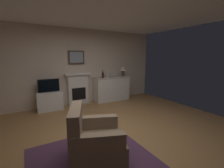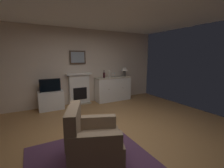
{
  "view_description": "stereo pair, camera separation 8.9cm",
  "coord_description": "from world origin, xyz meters",
  "px_view_note": "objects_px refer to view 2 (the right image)",
  "views": [
    {
      "loc": [
        -1.61,
        -2.52,
        1.66
      ],
      "look_at": [
        0.24,
        0.7,
        1.0
      ],
      "focal_mm": 24.44,
      "sensor_mm": 36.0,
      "label": 1
    },
    {
      "loc": [
        -1.53,
        -2.57,
        1.66
      ],
      "look_at": [
        0.24,
        0.7,
        1.0
      ],
      "focal_mm": 24.44,
      "sensor_mm": 36.0,
      "label": 2
    }
  ],
  "objects_px": {
    "framed_picture": "(78,57)",
    "tv_set": "(50,85)",
    "sideboard_cabinet": "(113,89)",
    "wine_glass_left": "(112,74)",
    "wine_bottle": "(104,75)",
    "wine_glass_center": "(114,74)",
    "tv_cabinet": "(51,100)",
    "armchair": "(92,139)",
    "table_lamp": "(125,69)",
    "vase_decorative": "(109,74)",
    "fireplace_unit": "(79,89)"
  },
  "relations": [
    {
      "from": "table_lamp",
      "to": "wine_glass_center",
      "type": "bearing_deg",
      "value": -177.92
    },
    {
      "from": "wine_glass_left",
      "to": "tv_cabinet",
      "type": "xyz_separation_m",
      "value": [
        -2.18,
        0.06,
        -0.73
      ]
    },
    {
      "from": "framed_picture",
      "to": "tv_cabinet",
      "type": "bearing_deg",
      "value": -167.99
    },
    {
      "from": "vase_decorative",
      "to": "tv_set",
      "type": "xyz_separation_m",
      "value": [
        -2.05,
        0.04,
        -0.25
      ]
    },
    {
      "from": "framed_picture",
      "to": "wine_glass_left",
      "type": "distance_m",
      "value": 1.38
    },
    {
      "from": "fireplace_unit",
      "to": "framed_picture",
      "type": "height_order",
      "value": "framed_picture"
    },
    {
      "from": "vase_decorative",
      "to": "tv_cabinet",
      "type": "bearing_deg",
      "value": 178.18
    },
    {
      "from": "wine_glass_center",
      "to": "tv_set",
      "type": "relative_size",
      "value": 0.27
    },
    {
      "from": "tv_cabinet",
      "to": "vase_decorative",
      "type": "bearing_deg",
      "value": -1.82
    },
    {
      "from": "sideboard_cabinet",
      "to": "fireplace_unit",
      "type": "bearing_deg",
      "value": 172.08
    },
    {
      "from": "wine_glass_left",
      "to": "armchair",
      "type": "relative_size",
      "value": 0.16
    },
    {
      "from": "framed_picture",
      "to": "wine_glass_center",
      "type": "xyz_separation_m",
      "value": [
        1.32,
        -0.24,
        -0.62
      ]
    },
    {
      "from": "wine_bottle",
      "to": "wine_glass_center",
      "type": "bearing_deg",
      "value": 3.61
    },
    {
      "from": "sideboard_cabinet",
      "to": "wine_bottle",
      "type": "bearing_deg",
      "value": -173.61
    },
    {
      "from": "table_lamp",
      "to": "armchair",
      "type": "distance_m",
      "value": 3.95
    },
    {
      "from": "sideboard_cabinet",
      "to": "table_lamp",
      "type": "xyz_separation_m",
      "value": [
        0.51,
        0.0,
        0.73
      ]
    },
    {
      "from": "table_lamp",
      "to": "vase_decorative",
      "type": "xyz_separation_m",
      "value": [
        -0.71,
        -0.05,
        -0.14
      ]
    },
    {
      "from": "framed_picture",
      "to": "wine_glass_left",
      "type": "relative_size",
      "value": 3.33
    },
    {
      "from": "framed_picture",
      "to": "wine_glass_center",
      "type": "relative_size",
      "value": 3.33
    },
    {
      "from": "wine_bottle",
      "to": "sideboard_cabinet",
      "type": "bearing_deg",
      "value": 6.39
    },
    {
      "from": "fireplace_unit",
      "to": "wine_glass_left",
      "type": "xyz_separation_m",
      "value": [
        1.21,
        -0.23,
        0.48
      ]
    },
    {
      "from": "wine_glass_left",
      "to": "tv_set",
      "type": "relative_size",
      "value": 0.27
    },
    {
      "from": "wine_glass_left",
      "to": "vase_decorative",
      "type": "distance_m",
      "value": 0.14
    },
    {
      "from": "wine_bottle",
      "to": "wine_glass_center",
      "type": "distance_m",
      "value": 0.45
    },
    {
      "from": "sideboard_cabinet",
      "to": "wine_glass_left",
      "type": "relative_size",
      "value": 8.35
    },
    {
      "from": "sideboard_cabinet",
      "to": "wine_glass_center",
      "type": "relative_size",
      "value": 8.35
    },
    {
      "from": "table_lamp",
      "to": "armchair",
      "type": "height_order",
      "value": "table_lamp"
    },
    {
      "from": "wine_glass_left",
      "to": "wine_glass_center",
      "type": "xyz_separation_m",
      "value": [
        0.11,
        0.03,
        0.0
      ]
    },
    {
      "from": "wine_glass_center",
      "to": "wine_glass_left",
      "type": "bearing_deg",
      "value": -164.03
    },
    {
      "from": "framed_picture",
      "to": "tv_set",
      "type": "xyz_separation_m",
      "value": [
        -0.97,
        -0.23,
        -0.86
      ]
    },
    {
      "from": "fireplace_unit",
      "to": "tv_set",
      "type": "height_order",
      "value": "fireplace_unit"
    },
    {
      "from": "wine_glass_left",
      "to": "vase_decorative",
      "type": "bearing_deg",
      "value": -179.39
    },
    {
      "from": "framed_picture",
      "to": "vase_decorative",
      "type": "xyz_separation_m",
      "value": [
        1.07,
        -0.27,
        -0.6
      ]
    },
    {
      "from": "sideboard_cabinet",
      "to": "tv_cabinet",
      "type": "bearing_deg",
      "value": 179.62
    },
    {
      "from": "wine_glass_left",
      "to": "vase_decorative",
      "type": "relative_size",
      "value": 0.59
    },
    {
      "from": "vase_decorative",
      "to": "wine_glass_center",
      "type": "bearing_deg",
      "value": 7.66
    },
    {
      "from": "fireplace_unit",
      "to": "sideboard_cabinet",
      "type": "relative_size",
      "value": 0.8
    },
    {
      "from": "fireplace_unit",
      "to": "wine_bottle",
      "type": "bearing_deg",
      "value": -14.35
    },
    {
      "from": "framed_picture",
      "to": "tv_set",
      "type": "height_order",
      "value": "framed_picture"
    },
    {
      "from": "wine_bottle",
      "to": "tv_set",
      "type": "height_order",
      "value": "wine_bottle"
    },
    {
      "from": "framed_picture",
      "to": "sideboard_cabinet",
      "type": "distance_m",
      "value": 1.76
    },
    {
      "from": "table_lamp",
      "to": "vase_decorative",
      "type": "bearing_deg",
      "value": -176.0
    },
    {
      "from": "wine_glass_center",
      "to": "armchair",
      "type": "height_order",
      "value": "wine_glass_center"
    },
    {
      "from": "table_lamp",
      "to": "tv_set",
      "type": "bearing_deg",
      "value": -179.83
    },
    {
      "from": "table_lamp",
      "to": "wine_glass_left",
      "type": "xyz_separation_m",
      "value": [
        -0.58,
        -0.05,
        -0.16
      ]
    },
    {
      "from": "armchair",
      "to": "table_lamp",
      "type": "bearing_deg",
      "value": 49.46
    },
    {
      "from": "fireplace_unit",
      "to": "framed_picture",
      "type": "relative_size",
      "value": 2.0
    },
    {
      "from": "wine_glass_center",
      "to": "tv_cabinet",
      "type": "bearing_deg",
      "value": 179.2
    },
    {
      "from": "tv_cabinet",
      "to": "armchair",
      "type": "height_order",
      "value": "armchair"
    },
    {
      "from": "fireplace_unit",
      "to": "framed_picture",
      "type": "distance_m",
      "value": 1.1
    }
  ]
}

